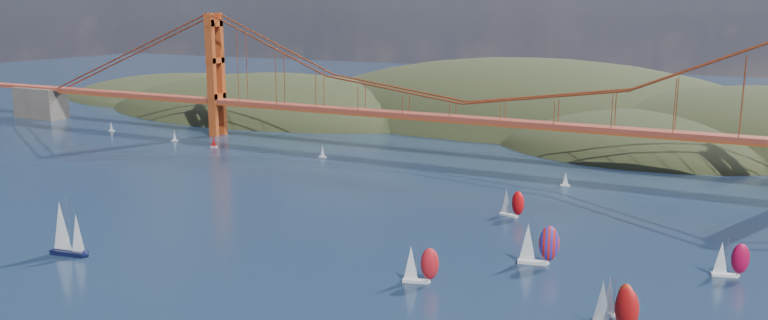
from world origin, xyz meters
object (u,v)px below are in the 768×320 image
at_px(racer_1, 614,306).
at_px(racer_5, 512,202).
at_px(racer_2, 617,298).
at_px(racer_0, 420,264).
at_px(racer_3, 730,259).
at_px(sloop_navy, 66,229).
at_px(racer_rwb, 538,243).

height_order(racer_1, racer_5, racer_1).
relative_size(racer_1, racer_5, 1.18).
bearing_deg(racer_2, racer_5, 155.01).
relative_size(racer_1, racer_2, 1.18).
distance_m(racer_0, racer_1, 42.02).
height_order(racer_3, racer_5, racer_5).
height_order(sloop_navy, racer_rwb, sloop_navy).
xyz_separation_m(racer_0, racer_rwb, (19.21, 23.03, 0.78)).
xyz_separation_m(sloop_navy, racer_1, (123.98, 15.56, -1.52)).
relative_size(racer_3, racer_5, 1.00).
bearing_deg(racer_2, racer_0, -149.00).
bearing_deg(racer_0, racer_2, -18.21).
height_order(racer_5, racer_rwb, racer_rwb).
distance_m(racer_0, racer_3, 68.30).
bearing_deg(sloop_navy, racer_0, 5.23).
relative_size(racer_1, racer_rwb, 0.97).
distance_m(sloop_navy, racer_rwb, 111.08).
xyz_separation_m(racer_1, racer_3, (17.44, 40.65, -0.75)).
relative_size(sloop_navy, racer_2, 1.65).
height_order(racer_0, racer_rwb, racer_rwb).
xyz_separation_m(racer_1, racer_5, (-39.79, 64.73, -0.75)).
distance_m(sloop_navy, racer_5, 116.36).
bearing_deg(racer_0, sloop_navy, 176.75).
bearing_deg(sloop_navy, racer_2, 0.38).
height_order(racer_1, racer_2, racer_1).
xyz_separation_m(racer_2, racer_5, (-39.31, 58.63, -0.01)).
bearing_deg(racer_3, racer_0, -165.10).
bearing_deg(racer_5, racer_3, -6.10).
bearing_deg(racer_1, racer_2, 108.28).
bearing_deg(sloop_navy, racer_1, -2.41).
distance_m(racer_3, racer_rwb, 41.39).
height_order(sloop_navy, racer_2, sloop_navy).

